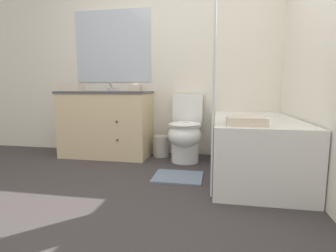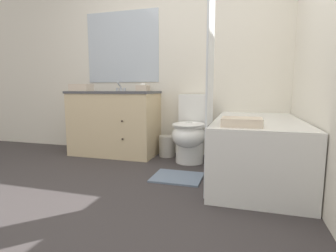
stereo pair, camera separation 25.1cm
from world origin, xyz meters
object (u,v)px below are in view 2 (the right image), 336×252
at_px(toilet, 190,132).
at_px(bath_towel_folded, 242,122).
at_px(wastebasket, 167,146).
at_px(hand_towel_folded, 81,88).
at_px(tissue_box, 143,88).
at_px(bath_mat, 177,177).
at_px(sink_faucet, 121,88).
at_px(bathtub, 257,148).
at_px(vanity_cabinet, 115,122).

bearing_deg(toilet, bath_towel_folded, -57.73).
relative_size(wastebasket, hand_towel_folded, 1.02).
height_order(toilet, tissue_box, tissue_box).
bearing_deg(bath_mat, bath_towel_folded, -28.18).
bearing_deg(hand_towel_folded, bath_towel_folded, -23.79).
distance_m(sink_faucet, bath_towel_folded, 2.01).
bearing_deg(toilet, bath_mat, -89.72).
distance_m(bathtub, wastebasket, 1.20).
bearing_deg(bathtub, sink_faucet, 159.23).
height_order(sink_faucet, toilet, sink_faucet).
height_order(toilet, bath_towel_folded, toilet).
xyz_separation_m(sink_faucet, bath_mat, (1.02, -0.89, -0.85)).
relative_size(vanity_cabinet, sink_faucet, 7.80).
bearing_deg(vanity_cabinet, bath_towel_folded, -32.31).
xyz_separation_m(toilet, bathtub, (0.72, -0.38, -0.07)).
xyz_separation_m(vanity_cabinet, bath_mat, (1.02, -0.70, -0.41)).
distance_m(tissue_box, bath_mat, 1.40).
distance_m(hand_towel_folded, bath_mat, 1.74).
relative_size(toilet, bath_towel_folded, 2.64).
distance_m(vanity_cabinet, bath_towel_folded, 1.90).
height_order(toilet, hand_towel_folded, hand_towel_folded).
bearing_deg(sink_faucet, vanity_cabinet, -90.00).
distance_m(bathtub, bath_mat, 0.80).
relative_size(toilet, wastebasket, 3.00).
relative_size(sink_faucet, bathtub, 0.10).
relative_size(tissue_box, hand_towel_folded, 0.58).
height_order(vanity_cabinet, hand_towel_folded, hand_towel_folded).
bearing_deg(toilet, bathtub, -27.83).
xyz_separation_m(sink_faucet, hand_towel_folded, (-0.39, -0.32, 0.01)).
height_order(wastebasket, bath_mat, wastebasket).
bearing_deg(tissue_box, sink_faucet, 176.28).
bearing_deg(bath_mat, bathtub, 17.69).
height_order(bathtub, tissue_box, tissue_box).
xyz_separation_m(bathtub, wastebasket, (-1.05, 0.55, -0.16)).
xyz_separation_m(vanity_cabinet, hand_towel_folded, (-0.39, -0.14, 0.45)).
bearing_deg(bath_towel_folded, wastebasket, 129.94).
relative_size(sink_faucet, wastebasket, 0.54).
distance_m(hand_towel_folded, bath_towel_folded, 2.18).
bearing_deg(tissue_box, hand_towel_folded, -157.19).
xyz_separation_m(toilet, wastebasket, (-0.33, 0.17, -0.22)).
relative_size(bath_towel_folded, bath_mat, 0.64).
relative_size(vanity_cabinet, hand_towel_folded, 4.32).
bearing_deg(tissue_box, bath_mat, -51.54).
bearing_deg(bath_mat, wastebasket, 113.20).
bearing_deg(bath_towel_folded, toilet, 122.27).
relative_size(bathtub, hand_towel_folded, 5.81).
xyz_separation_m(sink_faucet, bath_towel_folded, (1.60, -1.20, -0.26)).
relative_size(hand_towel_folded, bath_mat, 0.55).
bearing_deg(tissue_box, toilet, -20.56).
height_order(vanity_cabinet, sink_faucet, sink_faucet).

